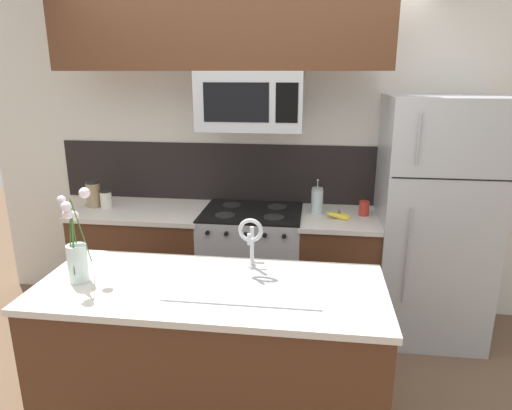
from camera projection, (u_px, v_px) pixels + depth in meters
The scene contains 18 objects.
ground_plane at pixel (232, 391), 2.90m from camera, with size 10.00×10.00×0.00m, color brown.
rear_partition at pixel (295, 155), 3.72m from camera, with size 5.20×0.10×2.60m, color silver.
splash_band at pixel (257, 173), 3.74m from camera, with size 3.32×0.01×0.48m, color black.
back_counter_left at pixel (146, 261), 3.74m from camera, with size 1.03×0.65×0.91m.
back_counter_right at pixel (336, 272), 3.55m from camera, with size 0.60×0.65×0.91m.
stove_range at pixel (252, 266), 3.63m from camera, with size 0.76×0.64×0.93m.
microwave at pixel (251, 101), 3.24m from camera, with size 0.74×0.40×0.41m.
upper_cabinet_band at pixel (219, 25), 3.10m from camera, with size 2.33×0.34×0.60m, color #4C2B19.
refrigerator at pixel (432, 221), 3.36m from camera, with size 0.78×0.74×1.80m.
storage_jar_tall at pixel (93, 194), 3.63m from camera, with size 0.11×0.11×0.21m.
storage_jar_medium at pixel (106, 199), 3.61m from camera, with size 0.09×0.09×0.14m.
banana_bunch at pixel (339, 216), 3.36m from camera, with size 0.19×0.12×0.08m.
french_press at pixel (317, 201), 3.47m from camera, with size 0.09×0.09×0.27m.
coffee_tin at pixel (364, 208), 3.43m from camera, with size 0.08×0.08×0.11m, color #B22D23.
island_counter at pixel (213, 362), 2.44m from camera, with size 1.78×0.74×0.91m.
kitchen_sink at pixel (246, 299), 2.31m from camera, with size 0.76×0.39×0.16m.
sink_faucet at pixel (251, 237), 2.42m from camera, with size 0.14×0.14×0.31m.
flower_vase at pixel (77, 253), 2.32m from camera, with size 0.13×0.21×0.47m.
Camera 1 is at (0.47, -2.41, 1.95)m, focal length 32.00 mm.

